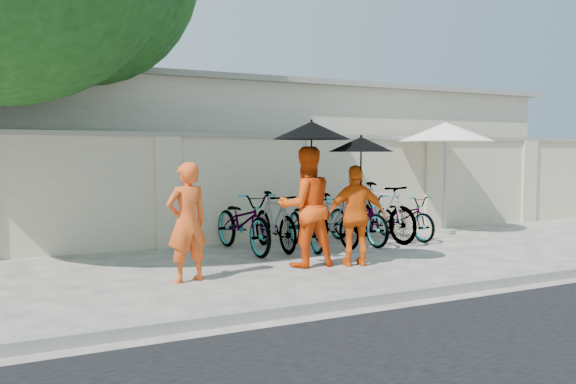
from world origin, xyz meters
name	(u,v)px	position (x,y,z in m)	size (l,w,h in m)	color
ground	(293,276)	(0.00, 0.00, 0.00)	(80.00, 80.00, 0.00)	beige
kerb	(359,301)	(0.00, -1.70, 0.06)	(40.00, 0.16, 0.12)	gray
compound_wall	(267,189)	(1.00, 3.20, 1.00)	(20.00, 0.30, 2.00)	beige
building_behind	(245,157)	(2.00, 7.00, 1.60)	(14.00, 6.00, 3.20)	silver
monk_left	(187,222)	(-1.41, 0.31, 0.80)	(0.58, 0.38, 1.59)	#FB5A1D
monk_center	(306,207)	(0.48, 0.53, 0.90)	(0.88, 0.68, 1.81)	#F3490C
parasol_center	(312,130)	(0.53, 0.45, 2.04)	(1.16, 1.16, 1.15)	black
monk_right	(356,216)	(1.18, 0.23, 0.76)	(0.90, 0.37, 1.53)	#F55F0F
parasol_right	(361,144)	(1.20, 0.15, 1.84)	(0.98, 0.98, 1.08)	black
patio_umbrella	(446,133)	(4.71, 2.32, 2.12)	(2.21, 2.21, 2.35)	gray
bike_0	(243,222)	(0.06, 2.07, 0.52)	(0.69, 1.98, 1.04)	#A9A9A9
bike_1	(275,221)	(0.63, 2.01, 0.51)	(0.48, 1.71, 1.03)	#A9A9A9
bike_2	(306,222)	(1.20, 1.90, 0.47)	(0.62, 1.79, 0.94)	#A9A9A9
bike_3	(334,220)	(1.77, 1.91, 0.48)	(0.45, 1.60, 0.96)	#A9A9A9
bike_4	(358,218)	(2.34, 2.00, 0.48)	(0.63, 1.81, 0.95)	#A9A9A9
bike_5	(381,212)	(2.91, 2.04, 0.57)	(0.53, 1.89, 1.14)	#A9A9A9
bike_6	(404,217)	(3.48, 2.08, 0.44)	(0.58, 1.68, 0.88)	#A9A9A9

